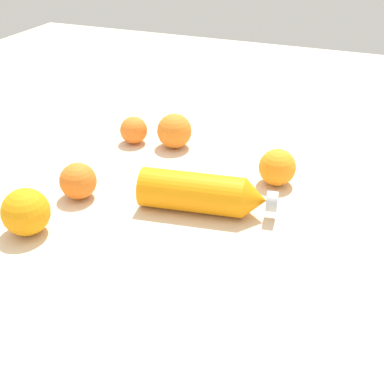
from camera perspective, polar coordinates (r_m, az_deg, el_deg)
ground_plane at (r=0.88m, az=2.38°, el=-2.92°), size 2.40×2.40×0.00m
water_bottle at (r=0.88m, az=1.38°, el=-0.16°), size 0.25×0.10×0.07m
orange_0 at (r=1.12m, az=-2.00°, el=6.90°), size 0.08×0.08×0.08m
orange_1 at (r=0.95m, az=-12.73°, el=1.21°), size 0.07×0.07×0.07m
orange_2 at (r=0.87m, az=-18.24°, el=-2.16°), size 0.08×0.08×0.08m
orange_3 at (r=1.15m, az=-6.59°, el=6.95°), size 0.06×0.06×0.06m
orange_4 at (r=0.98m, az=9.59°, el=2.75°), size 0.07×0.07×0.07m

